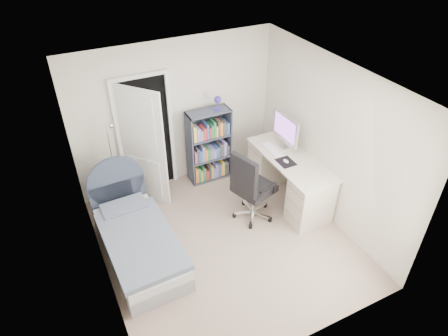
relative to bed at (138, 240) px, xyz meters
name	(u,v)px	position (x,y,z in m)	size (l,w,h in m)	color
room_shell	(225,173)	(1.20, -0.34, 0.99)	(3.50, 3.70, 2.60)	gray
door	(144,142)	(0.56, 1.23, 0.78)	(0.92, 0.66, 2.06)	black
bed	(138,240)	(0.00, 0.00, 0.00)	(0.94, 1.89, 1.15)	gray
nightstand	(124,182)	(0.14, 1.21, 0.14)	(0.41, 0.41, 0.61)	tan
floor_lamp	(116,173)	(0.06, 1.21, 0.36)	(0.22, 0.22, 1.51)	silver
bookcase	(209,148)	(1.67, 1.22, 0.35)	(0.74, 0.32, 1.56)	#3D4454
desk	(289,177)	(2.57, 0.09, 0.19)	(0.67, 1.68, 1.38)	beige
office_chair	(250,185)	(1.76, -0.06, 0.40)	(0.67, 0.69, 1.21)	silver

